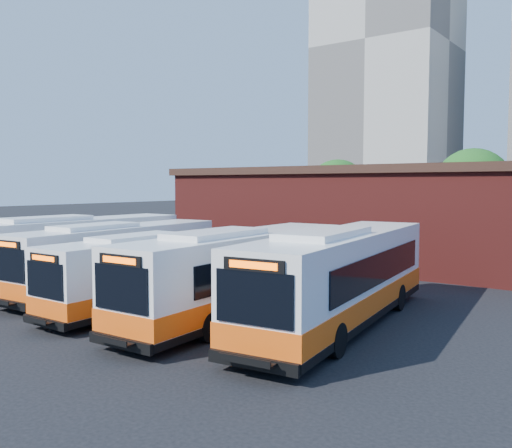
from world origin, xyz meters
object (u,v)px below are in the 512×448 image
Objects in this scene: transit_worker at (121,315)px; bus_west at (118,260)px; bus_east at (340,281)px; bus_midwest at (160,272)px; bus_mideast at (240,276)px; bus_farwest at (73,252)px.

bus_west is at bearing 64.97° from transit_worker.
bus_west is 0.91× the size of bus_east.
bus_midwest is (4.07, -1.07, -0.09)m from bus_west.
bus_west is 8.14m from bus_mideast.
bus_midwest is at bearing 46.01° from transit_worker.
bus_east reaches higher than bus_midwest.
bus_mideast is (8.12, -0.58, 0.07)m from bus_west.
bus_midwest is 0.90× the size of bus_mideast.
bus_west is 1.07× the size of bus_midwest.
bus_farwest reaches higher than bus_midwest.
transit_worker is (-1.22, -4.98, -0.75)m from bus_mideast.
bus_farwest is at bearing 76.20° from transit_worker.
bus_east reaches higher than transit_worker.
bus_midwest reaches higher than transit_worker.
bus_west reaches higher than bus_midwest.
bus_east is (11.98, 0.54, 0.14)m from bus_west.
bus_mideast is 5.18m from transit_worker.
bus_east reaches higher than bus_mideast.
transit_worker is at bearing -59.25° from bus_midwest.
bus_farwest is at bearing 174.49° from bus_mideast.
bus_farwest is 3.71m from bus_west.
bus_east is at bearing 10.06° from bus_midwest.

